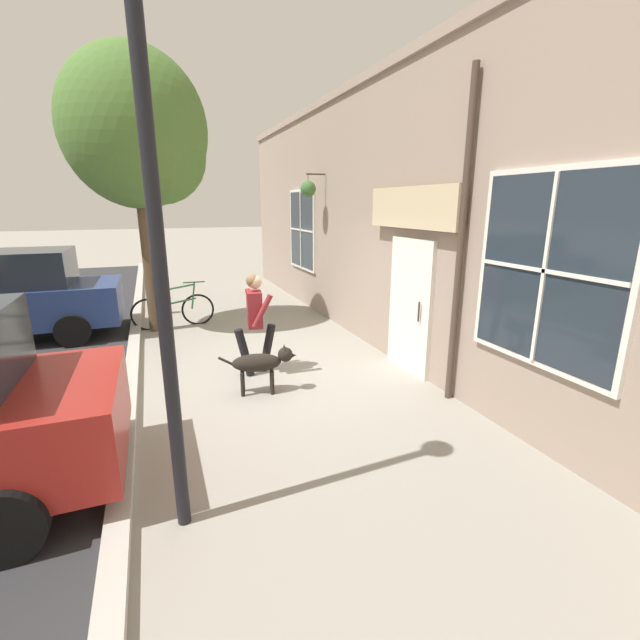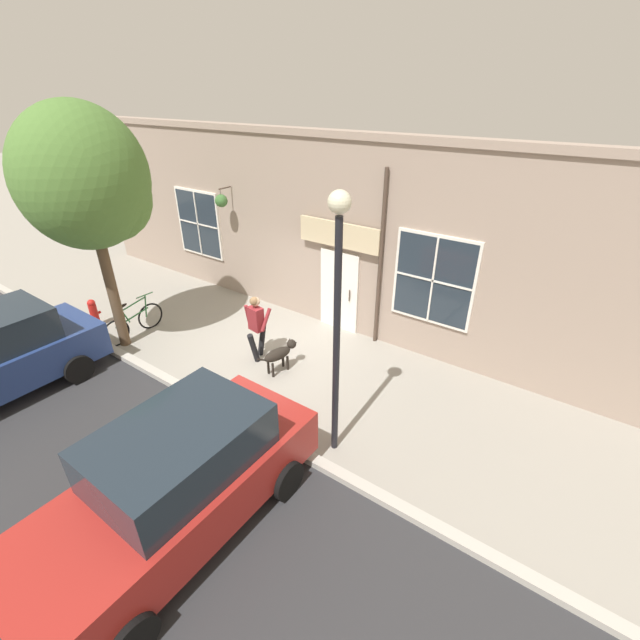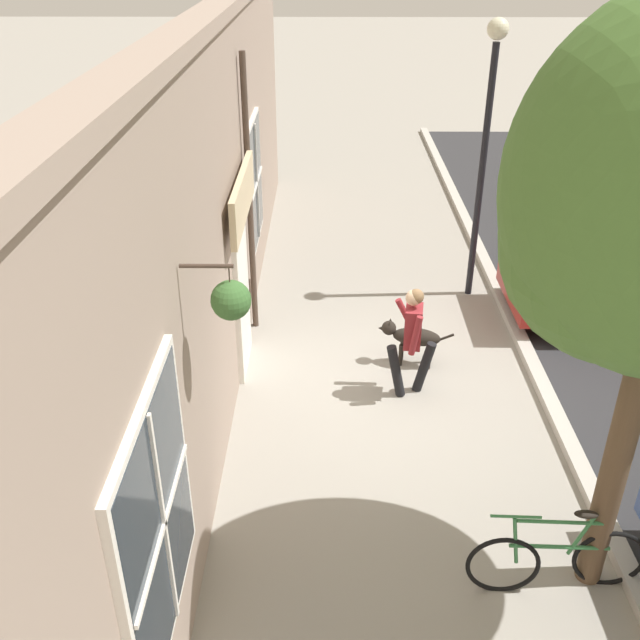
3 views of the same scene
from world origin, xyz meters
name	(u,v)px [view 3 (image 3 of 3)]	position (x,y,z in m)	size (l,w,h in m)	color
ground_plane	(397,390)	(0.00, 0.00, 0.00)	(90.00, 90.00, 0.00)	gray
storefront_facade	(216,227)	(-2.34, -0.01, 2.40)	(0.95, 18.00, 4.80)	gray
pedestrian_walking	(412,333)	(0.14, -0.06, 0.94)	(0.69, 0.59, 1.59)	black
dog_on_leash	(412,337)	(0.24, 0.69, 0.45)	(1.08, 0.42, 0.69)	black
leaning_bicycle	(557,558)	(1.21, -3.33, 0.38)	(1.74, 0.16, 1.00)	black
street_lamp	(487,123)	(1.49, 2.96, 2.95)	(0.32, 0.32, 4.46)	black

